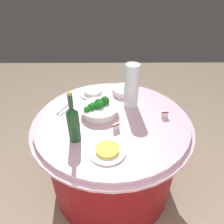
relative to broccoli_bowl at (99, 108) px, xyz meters
The scene contains 11 objects.
ground_plane 0.79m from the broccoli_bowl, 150.00° to the left, with size 6.00×6.00×0.00m, color gray.
buffet_table 0.42m from the broccoli_bowl, 150.00° to the left, with size 1.16×1.16×0.74m.
broccoli_bowl is the anchor object (origin of this frame).
plate_stack 0.37m from the broccoli_bowl, 123.69° to the right, with size 0.21×0.21×0.05m.
wine_bottle 0.32m from the broccoli_bowl, 63.83° to the left, with size 0.07×0.07×0.34m.
decorative_fruit_vase 0.28m from the broccoli_bowl, 155.96° to the right, with size 0.11×0.11×0.34m.
serving_tongs 0.28m from the broccoli_bowl, ahead, with size 0.11×0.16×0.01m.
food_plate_fried_egg 0.40m from the broccoli_bowl, 99.39° to the left, with size 0.22×0.22×0.03m.
food_plate_rice 0.30m from the broccoli_bowl, 77.00° to the right, with size 0.22×0.22×0.04m.
label_placard_front 0.48m from the broccoli_bowl, behind, with size 0.05×0.02×0.05m.
label_placard_mid 0.23m from the broccoli_bowl, 122.01° to the left, with size 0.05×0.03×0.05m.
Camera 1 is at (0.01, 1.17, 1.61)m, focal length 32.31 mm.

